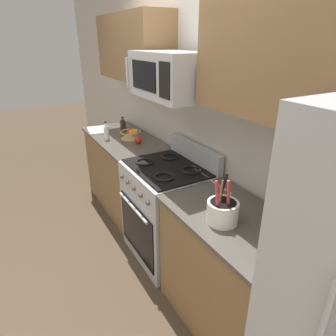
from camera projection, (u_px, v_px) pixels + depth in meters
The scene contains 15 objects.
ground_plane at pixel (106, 274), 2.68m from camera, with size 16.00×16.00×0.00m, color #473828.
wall_back at pixel (205, 120), 2.62m from camera, with size 8.00×0.10×2.60m, color beige.
counter_left at pixel (126, 173), 3.61m from camera, with size 1.30×0.63×0.91m.
range_oven at pixel (168, 211), 2.78m from camera, with size 0.76×0.68×1.09m.
counter_right at pixel (229, 271), 2.08m from camera, with size 0.99×0.63×0.91m.
microwave at pixel (171, 75), 2.30m from camera, with size 0.73×0.44×0.35m.
upper_cabinets_left at pixel (133, 48), 3.12m from camera, with size 1.29×0.34×0.66m.
upper_cabinets_right at pixel (276, 56), 1.58m from camera, with size 0.98×0.34×0.66m.
utensil_crock at pixel (222, 211), 1.81m from camera, with size 0.20×0.20×0.31m.
fruit_basket at pixel (131, 134), 3.37m from camera, with size 0.24×0.24×0.11m.
apple_loose at pixel (138, 140), 3.20m from camera, with size 0.08×0.08×0.08m, color red.
cutting_board at pixel (97, 130), 3.67m from camera, with size 0.34×0.22×0.02m, color silver.
bottle_vinegar at pixel (106, 131), 3.30m from camera, with size 0.06×0.06×0.21m.
bottle_soy at pixel (123, 125), 3.63m from camera, with size 0.07×0.07×0.18m.
prep_bowl at pixel (280, 222), 1.80m from camera, with size 0.11×0.11×0.04m.
Camera 1 is at (2.07, -0.53, 1.96)m, focal length 31.56 mm.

